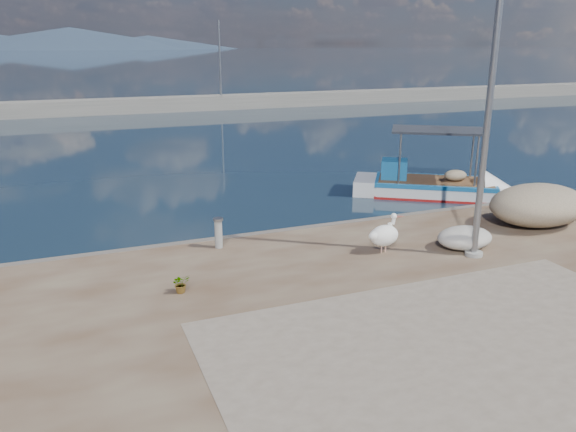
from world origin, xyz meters
The scene contains 11 objects.
ground centered at (0.00, 0.00, 0.00)m, with size 1400.00×1400.00×0.00m, color #162635.
quay_patch centered at (1.00, -3.00, 0.50)m, with size 9.00×7.00×0.01m, color gray.
breakwater centered at (0.00, 40.00, 0.60)m, with size 120.00×2.20×7.50m.
mountains centered at (4.39, 650.00, 9.51)m, with size 370.00×280.00×22.00m.
boat_right centered at (7.71, 8.21, 0.23)m, with size 6.26×5.07×2.97m.
pelican centered at (2.07, 2.40, 0.97)m, with size 1.05×0.56×1.00m.
lamp_post centered at (4.05, 1.41, 3.80)m, with size 0.44×0.96×7.00m.
bollard_near centered at (-1.74, 4.29, 0.93)m, with size 0.26×0.26×0.80m.
potted_plant centered at (-3.20, 1.91, 0.70)m, with size 0.37×0.32×0.41m, color #33722D.
net_pile_c centered at (7.40, 2.75, 1.10)m, with size 3.03×2.17×1.19m, color tan.
net_pile_d centered at (4.16, 1.91, 0.78)m, with size 1.50×1.12×0.56m, color beige.
Camera 1 is at (-5.12, -9.11, 5.58)m, focal length 35.00 mm.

